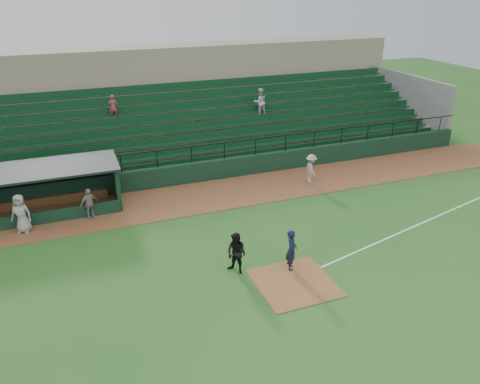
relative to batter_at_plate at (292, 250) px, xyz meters
name	(u,v)px	position (x,y,z in m)	size (l,w,h in m)	color
ground	(283,270)	(-0.32, 0.03, -0.90)	(90.00, 90.00, 0.00)	#265A1D
warning_track	(221,194)	(-0.32, 8.03, -0.88)	(40.00, 4.00, 0.03)	brown
home_plate_dirt	(294,283)	(-0.32, -0.97, -0.88)	(3.00, 3.00, 0.03)	brown
foul_line	(420,224)	(7.68, 1.23, -0.89)	(18.00, 0.09, 0.01)	white
stadium_structure	(181,116)	(-0.32, 16.49, 1.41)	(38.00, 13.08, 6.40)	black
dugout	(28,187)	(-10.07, 9.59, 0.44)	(8.90, 3.20, 2.42)	black
batter_at_plate	(292,250)	(0.00, 0.00, 0.00)	(1.13, 0.77, 1.79)	black
umpire	(236,253)	(-2.18, 0.57, -0.01)	(0.86, 0.67, 1.77)	black
runner	(311,169)	(5.09, 7.63, 0.00)	(1.12, 0.64, 1.73)	#AAA49F
dugout_player_a	(89,204)	(-7.33, 7.58, -0.07)	(0.93, 0.39, 1.59)	gray
dugout_player_b	(21,213)	(-10.39, 7.27, 0.08)	(0.93, 0.60, 1.90)	#A5A09A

